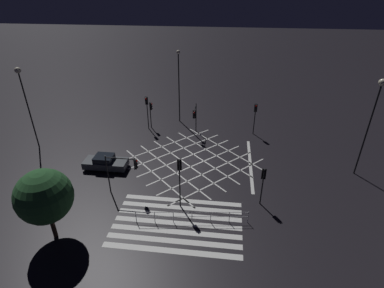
% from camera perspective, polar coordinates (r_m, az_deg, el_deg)
% --- Properties ---
extents(ground_plane, '(200.00, 200.00, 0.00)m').
position_cam_1_polar(ground_plane, '(31.05, 0.00, -3.12)').
color(ground_plane, black).
extents(road_markings, '(14.79, 19.55, 0.01)m').
position_cam_1_polar(road_markings, '(26.55, -0.79, -9.41)').
color(road_markings, silver).
rests_on(road_markings, ground_plane).
extents(traffic_light_se_cross, '(0.36, 0.39, 3.45)m').
position_cam_1_polar(traffic_light_se_cross, '(24.74, 13.39, -6.44)').
color(traffic_light_se_cross, black).
rests_on(traffic_light_se_cross, ground_plane).
extents(traffic_light_nw_main, '(0.39, 0.36, 3.39)m').
position_cam_1_polar(traffic_light_nw_main, '(37.28, -7.83, 6.48)').
color(traffic_light_nw_main, black).
rests_on(traffic_light_nw_main, ground_plane).
extents(traffic_light_nw_cross, '(0.36, 0.39, 4.24)m').
position_cam_1_polar(traffic_light_nw_cross, '(36.75, -8.60, 7.10)').
color(traffic_light_nw_cross, black).
rests_on(traffic_light_nw_cross, ground_plane).
extents(traffic_light_median_south, '(0.36, 0.39, 4.49)m').
position_cam_1_polar(traffic_light_median_south, '(23.43, -2.36, -5.61)').
color(traffic_light_median_south, black).
rests_on(traffic_light_median_south, ground_plane).
extents(traffic_light_sw_main, '(2.80, 0.36, 3.71)m').
position_cam_1_polar(traffic_light_sw_main, '(25.64, -12.89, -4.27)').
color(traffic_light_sw_main, black).
rests_on(traffic_light_sw_main, ground_plane).
extents(traffic_light_ne_cross, '(0.36, 0.39, 3.87)m').
position_cam_1_polar(traffic_light_ne_cross, '(35.92, 11.97, 5.83)').
color(traffic_light_ne_cross, black).
rests_on(traffic_light_ne_cross, ground_plane).
extents(traffic_light_median_north, '(0.36, 2.21, 3.60)m').
position_cam_1_polar(traffic_light_median_north, '(34.95, 0.57, 5.57)').
color(traffic_light_median_north, black).
rests_on(traffic_light_median_north, ground_plane).
extents(street_lamp_east, '(0.62, 0.62, 9.32)m').
position_cam_1_polar(street_lamp_east, '(30.14, 31.55, 6.40)').
color(street_lamp_east, black).
rests_on(street_lamp_east, ground_plane).
extents(street_lamp_west, '(0.44, 0.44, 9.16)m').
position_cam_1_polar(street_lamp_west, '(37.71, -2.54, 12.64)').
color(street_lamp_west, black).
rests_on(street_lamp_west, ground_plane).
extents(street_lamp_far, '(0.62, 0.62, 8.93)m').
position_cam_1_polar(street_lamp_far, '(35.22, -29.55, 9.25)').
color(street_lamp_far, black).
rests_on(street_lamp_far, ground_plane).
extents(street_tree_near, '(3.82, 3.82, 5.55)m').
position_cam_1_polar(street_tree_near, '(22.72, -26.33, -8.96)').
color(street_tree_near, '#473323').
rests_on(street_tree_near, ground_plane).
extents(waiting_car, '(4.25, 1.75, 1.39)m').
position_cam_1_polar(waiting_car, '(30.69, -16.16, -3.39)').
color(waiting_car, '#474C51').
rests_on(waiting_car, ground_plane).
extents(pedestrian_railing, '(8.55, 1.08, 1.05)m').
position_cam_1_polar(pedestrian_railing, '(23.41, 0.00, -13.50)').
color(pedestrian_railing, '#B7B7BC').
rests_on(pedestrian_railing, ground_plane).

